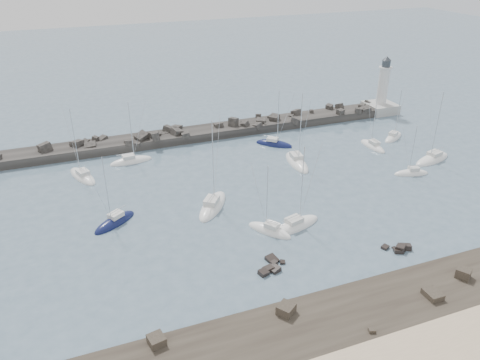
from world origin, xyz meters
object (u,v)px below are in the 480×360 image
at_px(sailboat_4, 131,161).
at_px(sailboat_8, 274,144).
at_px(sailboat_7, 296,226).
at_px(sailboat_11, 432,160).
at_px(sailboat_3, 213,206).
at_px(sailboat_1, 83,177).
at_px(sailboat_2, 115,222).
at_px(sailboat_10, 373,147).
at_px(sailboat_9, 411,174).
at_px(sailboat_6, 297,163).
at_px(sailboat_12, 393,138).
at_px(lighthouse, 381,100).
at_px(sailboat_5, 270,231).

relative_size(sailboat_4, sailboat_8, 1.03).
distance_m(sailboat_7, sailboat_11, 37.67).
height_order(sailboat_3, sailboat_8, sailboat_3).
relative_size(sailboat_3, sailboat_7, 1.13).
xyz_separation_m(sailboat_1, sailboat_2, (3.39, -17.90, 0.02)).
bearing_deg(sailboat_4, sailboat_10, -12.33).
distance_m(sailboat_3, sailboat_4, 24.03).
height_order(sailboat_3, sailboat_7, sailboat_3).
bearing_deg(sailboat_9, sailboat_3, 177.44).
bearing_deg(sailboat_3, sailboat_1, 135.23).
bearing_deg(sailboat_6, sailboat_12, 9.05).
height_order(sailboat_4, sailboat_12, sailboat_4).
relative_size(sailboat_2, sailboat_3, 0.79).
relative_size(sailboat_8, sailboat_11, 0.85).
bearing_deg(sailboat_12, sailboat_6, -170.95).
relative_size(sailboat_7, sailboat_12, 1.20).
bearing_deg(lighthouse, sailboat_10, -129.12).
height_order(sailboat_7, sailboat_9, sailboat_7).
xyz_separation_m(sailboat_2, sailboat_12, (61.18, 13.36, -0.01)).
relative_size(sailboat_6, sailboat_11, 1.02).
height_order(sailboat_6, sailboat_11, sailboat_6).
height_order(sailboat_7, sailboat_10, sailboat_7).
relative_size(sailboat_9, sailboat_10, 0.87).
bearing_deg(sailboat_2, sailboat_11, 1.04).
bearing_deg(lighthouse, sailboat_3, -150.94).
relative_size(sailboat_7, sailboat_10, 1.17).
bearing_deg(sailboat_10, sailboat_2, -168.69).
distance_m(sailboat_9, sailboat_12, 17.67).
xyz_separation_m(sailboat_3, sailboat_8, (20.03, 19.94, -0.02)).
bearing_deg(sailboat_4, sailboat_9, -26.67).
bearing_deg(sailboat_6, sailboat_10, 4.72).
relative_size(sailboat_1, sailboat_5, 1.19).
bearing_deg(sailboat_10, sailboat_3, -163.39).
height_order(sailboat_1, sailboat_8, sailboat_1).
bearing_deg(sailboat_9, sailboat_12, 63.19).
relative_size(lighthouse, sailboat_11, 0.97).
distance_m(sailboat_2, sailboat_9, 53.26).
relative_size(sailboat_1, sailboat_6, 0.90).
bearing_deg(sailboat_1, sailboat_7, -44.89).
xyz_separation_m(lighthouse, sailboat_3, (-53.48, -29.72, -2.94)).
height_order(lighthouse, sailboat_2, lighthouse).
relative_size(sailboat_2, sailboat_6, 0.81).
xyz_separation_m(sailboat_8, sailboat_12, (25.76, -5.85, 0.00)).
distance_m(sailboat_4, sailboat_6, 32.11).
bearing_deg(sailboat_8, sailboat_2, -151.52).
distance_m(sailboat_10, sailboat_12, 7.53).
relative_size(lighthouse, sailboat_7, 1.05).
bearing_deg(sailboat_10, sailboat_12, 19.73).
relative_size(sailboat_1, sailboat_8, 1.09).
distance_m(sailboat_2, sailboat_6, 36.85).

